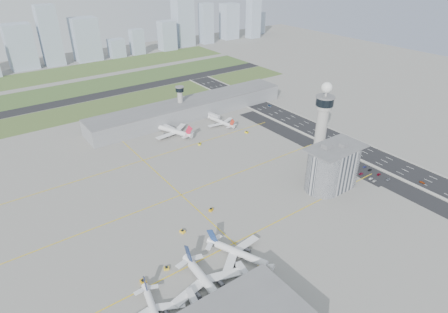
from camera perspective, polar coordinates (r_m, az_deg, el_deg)
ground at (r=257.72m, az=4.60°, el=-5.96°), size 1000.00×1000.00×0.00m
grass_strip_0 at (r=428.22m, az=-17.51°, el=7.38°), size 480.00×50.00×0.08m
grass_strip_1 at (r=496.59m, az=-20.55°, el=9.75°), size 480.00×60.00×0.08m
grass_strip_2 at (r=571.36m, az=-23.01°, el=11.63°), size 480.00×70.00×0.08m
runway at (r=461.69m, az=-19.11°, el=8.65°), size 480.00×22.00×0.10m
highway at (r=334.66m, az=19.85°, el=0.97°), size 28.00×500.00×0.10m
barrier_left at (r=323.84m, az=18.42°, el=0.39°), size 0.60×500.00×1.20m
barrier_right at (r=345.25m, az=21.23°, el=1.68°), size 0.60×500.00×1.20m
landside_road at (r=311.06m, az=18.61°, el=-0.97°), size 18.00×260.00×0.08m
parking_lot at (r=303.98m, az=20.16°, el=-1.97°), size 20.00×44.00×0.10m
taxiway_line_h_0 at (r=219.36m, az=1.55°, el=-13.08°), size 260.00×0.60×0.01m
taxiway_line_h_1 at (r=259.24m, az=-6.56°, el=-5.84°), size 260.00×0.60×0.01m
taxiway_line_h_2 at (r=305.76m, az=-12.21°, el=-0.57°), size 260.00×0.60×0.01m
taxiway_line_v at (r=259.24m, az=-6.56°, el=-5.84°), size 0.60×260.00×0.01m
control_tower at (r=292.36m, az=14.76°, el=5.37°), size 14.00×14.00×64.50m
secondary_tower at (r=375.29m, az=-6.69°, el=8.65°), size 8.60×8.60×31.90m
admin_building at (r=270.21m, az=16.24°, el=-1.53°), size 42.00×24.00×33.50m
terminal_pier at (r=382.12m, az=-5.14°, el=7.35°), size 210.00×32.00×15.80m
airplane_near_a at (r=184.23m, az=-10.59°, el=-22.02°), size 35.83×39.99×9.80m
airplane_near_b at (r=190.77m, az=-2.41°, el=-18.44°), size 40.34×46.86×12.69m
airplane_near_c at (r=206.73m, az=2.59°, el=-14.08°), size 48.78×52.05×11.62m
airplane_far_a at (r=343.27m, az=-8.05°, el=4.37°), size 53.40×57.20×12.85m
airplane_far_b at (r=360.68m, az=-0.53°, el=5.65°), size 35.26×39.88×10.09m
jet_bridge_near_2 at (r=194.44m, az=4.19°, el=-18.86°), size 5.39×14.31×5.70m
jet_bridge_far_0 at (r=354.37m, az=-9.01°, el=4.46°), size 5.39×14.31×5.70m
jet_bridge_far_1 at (r=377.29m, az=-2.27°, el=6.34°), size 5.39×14.31×5.70m
tug_0 at (r=201.94m, az=-12.21°, el=-18.10°), size 2.53×3.51×1.96m
tug_1 at (r=206.46m, az=-8.76°, el=-16.46°), size 3.45×3.02×1.67m
tug_2 at (r=227.20m, az=-6.35°, el=-11.25°), size 2.89×3.58×1.81m
tug_3 at (r=242.83m, az=-2.00°, el=-8.07°), size 3.54×3.15×1.71m
tug_4 at (r=323.52m, az=-3.74°, el=1.94°), size 3.67×3.64×1.78m
tug_5 at (r=345.20m, az=3.46°, el=3.74°), size 2.98×3.56×1.76m
car_lot_0 at (r=292.44m, az=21.93°, el=-3.46°), size 3.78×1.61×1.28m
car_lot_1 at (r=294.41m, az=21.48°, el=-3.15°), size 3.94×1.55×1.28m
car_lot_2 at (r=298.45m, az=20.17°, el=-2.46°), size 4.01×1.95×1.10m
car_lot_3 at (r=302.43m, az=18.83°, el=-1.77°), size 4.26×2.26×1.18m
car_lot_4 at (r=303.14m, az=18.27°, el=-1.59°), size 3.98×2.07×1.29m
car_lot_5 at (r=308.84m, az=17.28°, el=-0.85°), size 3.62×1.76×1.14m
car_lot_6 at (r=298.34m, az=23.74°, el=-3.22°), size 4.09×2.10×1.11m
car_lot_7 at (r=302.36m, az=22.52°, el=-2.51°), size 4.08×2.03×1.14m
car_lot_8 at (r=305.74m, az=21.34°, el=-1.89°), size 3.98×1.92×1.31m
car_lot_9 at (r=308.59m, az=20.64°, el=-1.48°), size 3.37×1.19×1.11m
car_lot_10 at (r=310.66m, az=19.32°, el=-1.02°), size 4.44×2.58×1.16m
car_lot_11 at (r=316.27m, az=17.85°, el=-0.23°), size 3.87×1.88×1.09m
car_hw_0 at (r=305.22m, az=27.97°, el=-3.49°), size 2.10×4.01×1.30m
car_hw_1 at (r=354.92m, az=14.71°, el=3.48°), size 1.38×3.47×1.12m
car_hw_2 at (r=410.59m, az=6.99°, el=7.70°), size 2.34×4.40×1.18m
car_hw_4 at (r=445.57m, az=0.26°, el=9.61°), size 1.99×3.80×1.23m
skyline_bldg_7 at (r=612.42m, az=-28.62°, el=14.47°), size 35.76×28.61×61.22m
skyline_bldg_8 at (r=611.89m, az=-25.04°, el=16.32°), size 26.33×21.06×83.39m
skyline_bldg_9 at (r=626.23m, az=-20.34°, el=16.41°), size 36.96×29.57×62.11m
skyline_bldg_10 at (r=634.68m, az=-16.04°, el=15.59°), size 23.01×18.41×27.75m
skyline_bldg_11 at (r=645.90m, az=-13.11°, el=16.66°), size 20.22×16.18×38.97m
skyline_bldg_12 at (r=666.00m, az=-8.66°, el=17.75°), size 26.14×20.92×46.89m
skyline_bldg_13 at (r=692.04m, az=-6.25°, el=19.74°), size 32.26×25.81×81.20m
skyline_bldg_14 at (r=709.77m, az=-2.71°, el=19.58°), size 21.59×17.28×68.75m
skyline_bldg_15 at (r=750.56m, az=0.81°, el=19.90°), size 30.25×24.20×63.40m
skyline_bldg_16 at (r=761.04m, az=4.50°, el=20.25°), size 23.04×18.43×71.56m
skyline_bldg_17 at (r=807.37m, az=5.25°, el=19.61°), size 22.64×18.11×41.06m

